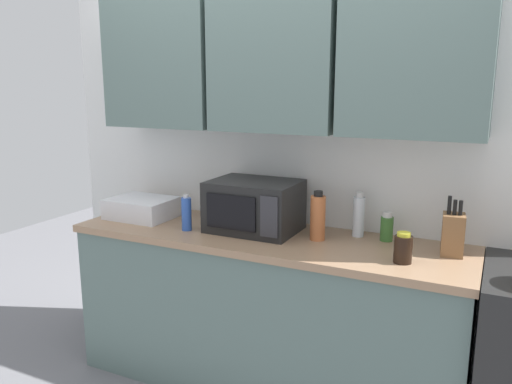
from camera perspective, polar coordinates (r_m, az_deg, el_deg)
name	(u,v)px	position (r m, az deg, el deg)	size (l,w,h in m)	color
wall_back_with_cabinets	(283,108)	(2.86, 3.09, 9.45)	(3.04, 0.38, 2.60)	white
counter_run	(265,311)	(2.92, 1.00, -13.27)	(2.17, 0.63, 0.90)	slate
microwave	(254,206)	(2.81, -0.20, -1.57)	(0.48, 0.37, 0.28)	black
dish_rack	(142,208)	(3.17, -12.70, -1.76)	(0.38, 0.30, 0.12)	silver
knife_block	(453,234)	(2.59, 21.24, -4.40)	(0.11, 0.13, 0.29)	brown
bottle_spice_jar	(318,217)	(2.66, 6.95, -2.82)	(0.08, 0.08, 0.26)	#BC6638
bottle_clear_tall	(359,216)	(2.76, 11.45, -2.62)	(0.06, 0.06, 0.24)	silver
bottle_soy_dark	(403,248)	(2.42, 16.19, -6.09)	(0.08, 0.08, 0.14)	black
bottle_green_oil	(387,227)	(2.72, 14.48, -3.85)	(0.07, 0.07, 0.15)	#386B2D
bottle_blue_cleaner	(186,213)	(2.85, -7.82, -2.41)	(0.06, 0.06, 0.21)	#2D56B7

